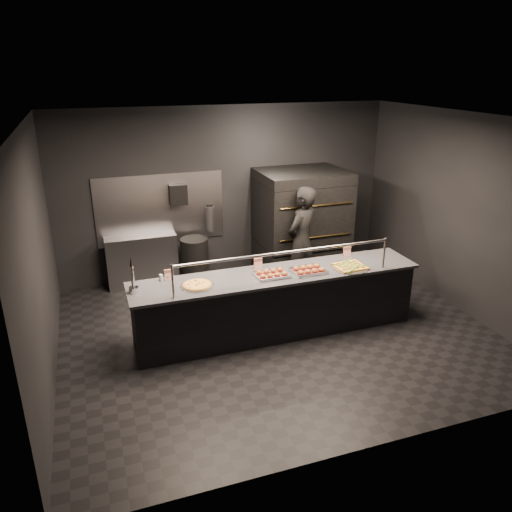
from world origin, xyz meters
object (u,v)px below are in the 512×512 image
(towel_dispenser, at_px, (178,194))
(fire_extinguisher, at_px, (210,219))
(beer_tap, at_px, (133,282))
(prep_shelf, at_px, (142,260))
(round_pizza, at_px, (197,285))
(slider_tray_b, at_px, (309,270))
(square_pizza, at_px, (350,267))
(pizza_oven, at_px, (301,223))
(slider_tray_a, at_px, (272,274))
(service_counter, at_px, (277,303))
(worker, at_px, (301,241))
(trash_bin, at_px, (195,261))

(towel_dispenser, xyz_separation_m, fire_extinguisher, (0.55, 0.01, -0.49))
(fire_extinguisher, relative_size, beer_tap, 1.04)
(prep_shelf, bearing_deg, round_pizza, -79.16)
(fire_extinguisher, distance_m, slider_tray_b, 2.61)
(slider_tray_b, distance_m, square_pizza, 0.62)
(pizza_oven, xyz_separation_m, slider_tray_b, (-0.76, -1.99, -0.02))
(pizza_oven, distance_m, square_pizza, 2.06)
(slider_tray_a, height_order, square_pizza, slider_tray_a)
(service_counter, relative_size, slider_tray_b, 7.89)
(towel_dispenser, bearing_deg, pizza_oven, -13.14)
(square_pizza, bearing_deg, fire_extinguisher, 118.83)
(fire_extinguisher, bearing_deg, square_pizza, -61.17)
(slider_tray_a, relative_size, square_pizza, 0.89)
(square_pizza, xyz_separation_m, worker, (-0.18, 1.30, -0.03))
(towel_dispenser, height_order, round_pizza, towel_dispenser)
(trash_bin, bearing_deg, fire_extinguisher, 37.02)
(pizza_oven, height_order, trash_bin, pizza_oven)
(towel_dispenser, distance_m, square_pizza, 3.26)
(beer_tap, xyz_separation_m, slider_tray_b, (2.39, -0.11, -0.11))
(prep_shelf, xyz_separation_m, trash_bin, (0.89, -0.19, -0.04))
(round_pizza, distance_m, trash_bin, 2.28)
(fire_extinguisher, bearing_deg, trash_bin, -142.98)
(pizza_oven, relative_size, slider_tray_b, 3.68)
(round_pizza, height_order, slider_tray_a, slider_tray_a)
(square_pizza, bearing_deg, beer_tap, 176.67)
(beer_tap, bearing_deg, slider_tray_b, -2.74)
(slider_tray_b, relative_size, trash_bin, 0.64)
(beer_tap, xyz_separation_m, worker, (2.82, 1.12, -0.15))
(service_counter, distance_m, square_pizza, 1.17)
(slider_tray_a, bearing_deg, towel_dispenser, 108.15)
(slider_tray_b, xyz_separation_m, worker, (0.44, 1.24, -0.04))
(slider_tray_b, bearing_deg, slider_tray_a, 175.70)
(prep_shelf, bearing_deg, pizza_oven, -8.54)
(pizza_oven, xyz_separation_m, prep_shelf, (-2.80, 0.42, -0.52))
(prep_shelf, bearing_deg, beer_tap, -98.67)
(service_counter, xyz_separation_m, beer_tap, (-1.95, 0.03, 0.59))
(service_counter, relative_size, pizza_oven, 2.15)
(pizza_oven, relative_size, fire_extinguisher, 3.78)
(slider_tray_a, bearing_deg, worker, 50.82)
(fire_extinguisher, distance_m, trash_bin, 0.80)
(worker, bearing_deg, fire_extinguisher, -80.90)
(fire_extinguisher, height_order, beer_tap, beer_tap)
(service_counter, bearing_deg, pizza_oven, 57.73)
(square_pizza, distance_m, worker, 1.31)
(worker, bearing_deg, pizza_oven, -148.57)
(fire_extinguisher, height_order, trash_bin, fire_extinguisher)
(service_counter, height_order, round_pizza, service_counter)
(fire_extinguisher, height_order, square_pizza, fire_extinguisher)
(round_pizza, xyz_separation_m, trash_bin, (0.43, 2.18, -0.53))
(trash_bin, xyz_separation_m, worker, (1.59, -0.98, 0.51))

